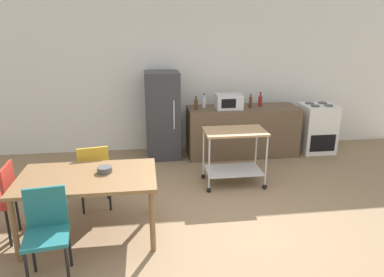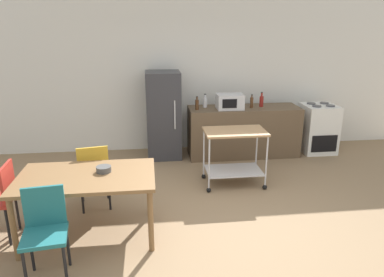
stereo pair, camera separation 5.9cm
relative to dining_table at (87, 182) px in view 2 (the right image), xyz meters
name	(u,v)px [view 2 (the right image)]	position (x,y,z in m)	size (l,w,h in m)	color
ground_plane	(223,234)	(1.52, -0.17, -0.67)	(12.00, 12.00, 0.00)	#8C7051
back_wall	(191,73)	(1.52, 3.03, 0.78)	(8.40, 0.12, 2.90)	silver
kitchen_counter	(243,131)	(2.42, 2.43, -0.22)	(2.00, 0.64, 0.90)	brown
dining_table	(87,182)	(0.00, 0.00, 0.00)	(1.50, 0.90, 0.75)	brown
chair_mustard	(94,172)	(-0.02, 0.65, -0.15)	(0.47, 0.47, 0.89)	gold
chair_teal	(45,228)	(-0.30, -0.67, -0.15)	(0.45, 0.45, 0.89)	#1E666B
stove_oven	(318,128)	(3.87, 2.44, -0.22)	(0.60, 0.61, 0.92)	white
refrigerator	(164,115)	(0.97, 2.53, 0.10)	(0.60, 0.63, 1.55)	#333338
kitchen_cart	(234,148)	(1.95, 1.18, -0.10)	(0.91, 0.57, 0.85)	#A37A51
bottle_soy_sauce	(197,104)	(1.55, 2.35, 0.32)	(0.06, 0.06, 0.24)	#4C2D19
bottle_hot_sauce	(205,102)	(1.71, 2.52, 0.33)	(0.07, 0.07, 0.24)	silver
microwave	(230,102)	(2.13, 2.35, 0.36)	(0.46, 0.35, 0.26)	silver
bottle_sesame_oil	(252,102)	(2.54, 2.39, 0.33)	(0.06, 0.06, 0.24)	#4C2D19
bottle_olive_oil	(261,101)	(2.74, 2.46, 0.33)	(0.07, 0.07, 0.26)	maroon
fruit_bowl	(104,169)	(0.18, 0.08, 0.11)	(0.17, 0.17, 0.07)	#4C4C4C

